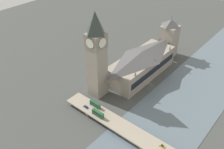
% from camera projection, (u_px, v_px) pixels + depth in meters
% --- Properties ---
extents(ground_plane, '(600.00, 600.00, 0.00)m').
position_uv_depth(ground_plane, '(151.00, 85.00, 243.09)').
color(ground_plane, '#424442').
extents(river_water, '(61.63, 360.00, 0.30)m').
position_uv_depth(river_water, '(186.00, 100.00, 223.53)').
color(river_water, slate).
rests_on(river_water, ground_plane).
extents(parliament_hall, '(29.26, 80.43, 27.69)m').
position_uv_depth(parliament_hall, '(142.00, 63.00, 249.51)').
color(parliament_hall, gray).
rests_on(parliament_hall, ground_plane).
extents(clock_tower, '(14.50, 14.50, 79.25)m').
position_uv_depth(clock_tower, '(96.00, 54.00, 208.22)').
color(clock_tower, gray).
rests_on(clock_tower, ground_plane).
extents(victoria_tower, '(16.92, 16.92, 47.66)m').
position_uv_depth(victoria_tower, '(169.00, 38.00, 278.13)').
color(victoria_tower, gray).
rests_on(victoria_tower, ground_plane).
extents(road_bridge, '(155.27, 14.68, 4.57)m').
position_uv_depth(road_bridge, '(146.00, 141.00, 180.68)').
color(road_bridge, gray).
rests_on(road_bridge, ground_plane).
extents(double_decker_bus_lead, '(10.52, 2.51, 4.61)m').
position_uv_depth(double_decker_bus_lead, '(95.00, 104.00, 209.04)').
color(double_decker_bus_lead, '#235B33').
rests_on(double_decker_bus_lead, road_bridge).
extents(double_decker_bus_rear, '(11.15, 2.66, 4.98)m').
position_uv_depth(double_decker_bus_rear, '(98.00, 113.00, 199.48)').
color(double_decker_bus_rear, '#235B33').
rests_on(double_decker_bus_rear, road_bridge).
extents(car_northbound_tail, '(3.92, 1.79, 1.32)m').
position_uv_depth(car_northbound_tail, '(162.00, 146.00, 175.42)').
color(car_northbound_tail, gold).
rests_on(car_northbound_tail, road_bridge).
extents(car_southbound_lead, '(4.73, 1.77, 1.40)m').
position_uv_depth(car_southbound_lead, '(86.00, 107.00, 208.88)').
color(car_southbound_lead, navy).
rests_on(car_southbound_lead, road_bridge).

